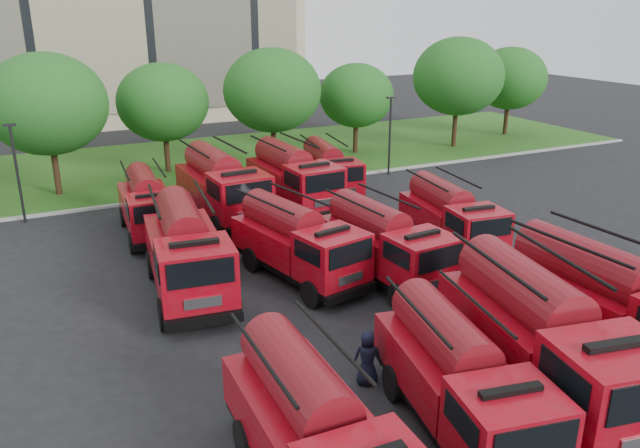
# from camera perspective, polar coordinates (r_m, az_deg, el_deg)

# --- Properties ---
(ground) EXTENTS (140.00, 140.00, 0.00)m
(ground) POSITION_cam_1_polar(r_m,az_deg,el_deg) (22.06, 3.51, -9.30)
(ground) COLOR black
(ground) RESTS_ON ground
(lawn) EXTENTS (70.00, 16.00, 0.12)m
(lawn) POSITION_cam_1_polar(r_m,az_deg,el_deg) (45.10, -13.02, 5.37)
(lawn) COLOR #1F4A13
(lawn) RESTS_ON ground
(curb) EXTENTS (70.00, 0.30, 0.14)m
(curb) POSITION_cam_1_polar(r_m,az_deg,el_deg) (37.50, -10.07, 2.79)
(curb) COLOR gray
(curb) RESTS_ON ground
(tree_2) EXTENTS (6.72, 6.72, 8.22)m
(tree_2) POSITION_cam_1_polar(r_m,az_deg,el_deg) (38.66, -23.72, 10.00)
(tree_2) COLOR #382314
(tree_2) RESTS_ON ground
(tree_3) EXTENTS (5.88, 5.88, 7.19)m
(tree_3) POSITION_cam_1_polar(r_m,az_deg,el_deg) (42.10, -14.18, 10.74)
(tree_3) COLOR #382314
(tree_3) RESTS_ON ground
(tree_4) EXTENTS (6.55, 6.55, 8.01)m
(tree_4) POSITION_cam_1_polar(r_m,az_deg,el_deg) (42.63, -4.38, 12.08)
(tree_4) COLOR #382314
(tree_4) RESTS_ON ground
(tree_5) EXTENTS (5.46, 5.46, 6.68)m
(tree_5) POSITION_cam_1_polar(r_m,az_deg,el_deg) (46.64, 3.34, 11.65)
(tree_5) COLOR #382314
(tree_5) RESTS_ON ground
(tree_6) EXTENTS (6.89, 6.89, 8.42)m
(tree_6) POSITION_cam_1_polar(r_m,az_deg,el_deg) (49.71, 12.53, 13.04)
(tree_6) COLOR #382314
(tree_6) RESTS_ON ground
(tree_7) EXTENTS (6.05, 6.05, 7.39)m
(tree_7) POSITION_cam_1_polar(r_m,az_deg,el_deg) (55.83, 16.98, 12.62)
(tree_7) COLOR #382314
(tree_7) RESTS_ON ground
(lamp_post_0) EXTENTS (0.60, 0.25, 5.11)m
(lamp_post_0) POSITION_cam_1_polar(r_m,az_deg,el_deg) (34.82, -26.01, 4.65)
(lamp_post_0) COLOR black
(lamp_post_0) RESTS_ON ground
(lamp_post_1) EXTENTS (0.60, 0.25, 5.11)m
(lamp_post_1) POSITION_cam_1_polar(r_m,az_deg,el_deg) (41.03, 6.42, 8.45)
(lamp_post_1) COLOR black
(lamp_post_1) RESTS_ON ground
(fire_truck_0) EXTENTS (2.69, 6.98, 3.15)m
(fire_truck_0) POSITION_cam_1_polar(r_m,az_deg,el_deg) (14.56, -0.33, -18.72)
(fire_truck_0) COLOR black
(fire_truck_0) RESTS_ON ground
(fire_truck_1) EXTENTS (3.51, 7.00, 3.05)m
(fire_truck_1) POSITION_cam_1_polar(r_m,az_deg,el_deg) (16.82, 12.62, -13.63)
(fire_truck_1) COLOR black
(fire_truck_1) RESTS_ON ground
(fire_truck_2) EXTENTS (4.20, 8.39, 3.65)m
(fire_truck_2) POSITION_cam_1_polar(r_m,az_deg,el_deg) (18.63, 19.78, -9.83)
(fire_truck_2) COLOR black
(fire_truck_2) RESTS_ON ground
(fire_truck_3) EXTENTS (3.09, 7.82, 3.51)m
(fire_truck_3) POSITION_cam_1_polar(r_m,az_deg,el_deg) (21.64, 25.10, -6.60)
(fire_truck_3) COLOR black
(fire_truck_3) RESTS_ON ground
(fire_truck_4) EXTENTS (3.48, 7.78, 3.43)m
(fire_truck_4) POSITION_cam_1_polar(r_m,az_deg,el_deg) (24.29, -12.11, -2.45)
(fire_truck_4) COLOR black
(fire_truck_4) RESTS_ON ground
(fire_truck_5) EXTENTS (3.65, 7.16, 3.11)m
(fire_truck_5) POSITION_cam_1_polar(r_m,az_deg,el_deg) (25.11, -2.11, -1.67)
(fire_truck_5) COLOR black
(fire_truck_5) RESTS_ON ground
(fire_truck_6) EXTENTS (2.95, 7.00, 3.11)m
(fire_truck_6) POSITION_cam_1_polar(r_m,az_deg,el_deg) (25.04, 5.90, -1.83)
(fire_truck_6) COLOR black
(fire_truck_6) RESTS_ON ground
(fire_truck_7) EXTENTS (3.05, 6.73, 2.96)m
(fire_truck_7) POSITION_cam_1_polar(r_m,az_deg,el_deg) (28.96, 11.87, 0.65)
(fire_truck_7) COLOR black
(fire_truck_7) RESTS_ON ground
(fire_truck_8) EXTENTS (2.74, 6.64, 2.96)m
(fire_truck_8) POSITION_cam_1_polar(r_m,az_deg,el_deg) (31.23, -15.49, 1.73)
(fire_truck_8) COLOR black
(fire_truck_8) RESTS_ON ground
(fire_truck_9) EXTENTS (3.15, 7.89, 3.54)m
(fire_truck_9) POSITION_cam_1_polar(r_m,az_deg,el_deg) (32.60, -9.01, 3.47)
(fire_truck_9) COLOR black
(fire_truck_9) RESTS_ON ground
(fire_truck_10) EXTENTS (3.02, 7.58, 3.40)m
(fire_truck_10) POSITION_cam_1_polar(r_m,az_deg,el_deg) (34.12, -2.50, 4.29)
(fire_truck_10) COLOR black
(fire_truck_10) RESTS_ON ground
(fire_truck_11) EXTENTS (3.26, 6.84, 2.99)m
(fire_truck_11) POSITION_cam_1_polar(r_m,az_deg,el_deg) (36.44, 0.75, 4.95)
(fire_truck_11) COLOR black
(fire_truck_11) RESTS_ON ground
(firefighter_3) EXTENTS (1.22, 1.00, 1.68)m
(firefighter_3) POSITION_cam_1_polar(r_m,az_deg,el_deg) (25.33, 26.56, -7.51)
(firefighter_3) COLOR black
(firefighter_3) RESTS_ON ground
(firefighter_4) EXTENTS (1.00, 0.87, 1.71)m
(firefighter_4) POSITION_cam_1_polar(r_m,az_deg,el_deg) (19.08, 4.30, -14.32)
(firefighter_4) COLOR black
(firefighter_4) RESTS_ON ground
(firefighter_5) EXTENTS (1.60, 0.73, 1.70)m
(firefighter_5) POSITION_cam_1_polar(r_m,az_deg,el_deg) (29.26, 19.16, -2.95)
(firefighter_5) COLOR maroon
(firefighter_5) RESTS_ON ground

